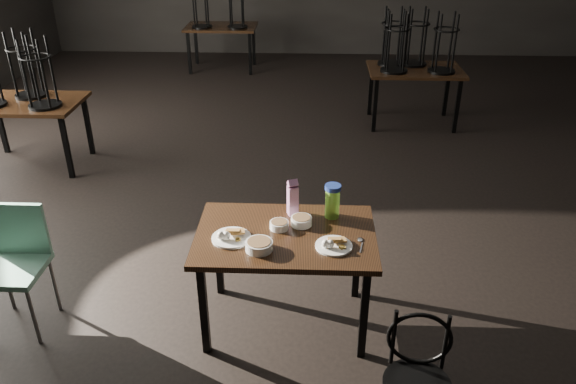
{
  "coord_description": "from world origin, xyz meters",
  "views": [
    {
      "loc": [
        -0.07,
        -4.89,
        2.75
      ],
      "look_at": [
        -0.22,
        -1.33,
        0.85
      ],
      "focal_mm": 35.0,
      "sensor_mm": 36.0,
      "label": 1
    }
  ],
  "objects_px": {
    "school_chair": "(15,257)",
    "bentwood_chair": "(418,370)",
    "water_bottle": "(332,201)",
    "juice_carton": "(293,198)",
    "main_table": "(286,243)"
  },
  "relations": [
    {
      "from": "juice_carton",
      "to": "bentwood_chair",
      "type": "relative_size",
      "value": 0.35
    },
    {
      "from": "juice_carton",
      "to": "bentwood_chair",
      "type": "distance_m",
      "value": 1.43
    },
    {
      "from": "main_table",
      "to": "water_bottle",
      "type": "height_order",
      "value": "water_bottle"
    },
    {
      "from": "water_bottle",
      "to": "bentwood_chair",
      "type": "xyz_separation_m",
      "value": [
        0.44,
        -1.14,
        -0.41
      ]
    },
    {
      "from": "water_bottle",
      "to": "school_chair",
      "type": "distance_m",
      "value": 2.22
    },
    {
      "from": "juice_carton",
      "to": "school_chair",
      "type": "distance_m",
      "value": 1.96
    },
    {
      "from": "bentwood_chair",
      "to": "school_chair",
      "type": "distance_m",
      "value": 2.76
    },
    {
      "from": "main_table",
      "to": "water_bottle",
      "type": "bearing_deg",
      "value": 36.98
    },
    {
      "from": "main_table",
      "to": "juice_carton",
      "type": "distance_m",
      "value": 0.33
    },
    {
      "from": "juice_carton",
      "to": "water_bottle",
      "type": "bearing_deg",
      "value": -4.47
    },
    {
      "from": "main_table",
      "to": "juice_carton",
      "type": "bearing_deg",
      "value": 81.48
    },
    {
      "from": "main_table",
      "to": "juice_carton",
      "type": "height_order",
      "value": "juice_carton"
    },
    {
      "from": "water_bottle",
      "to": "juice_carton",
      "type": "bearing_deg",
      "value": 175.53
    },
    {
      "from": "main_table",
      "to": "water_bottle",
      "type": "xyz_separation_m",
      "value": [
        0.31,
        0.24,
        0.2
      ]
    },
    {
      "from": "school_chair",
      "to": "bentwood_chair",
      "type": "bearing_deg",
      "value": -17.74
    }
  ]
}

